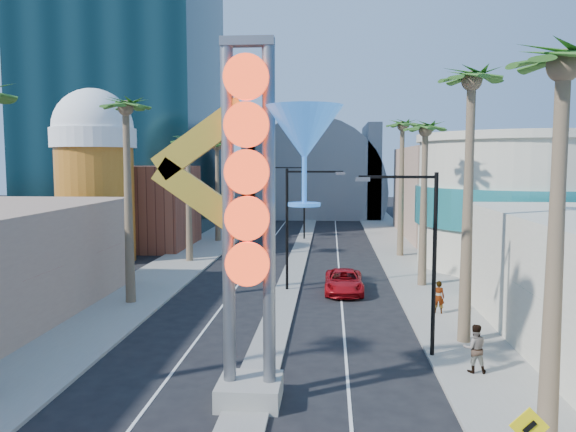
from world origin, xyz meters
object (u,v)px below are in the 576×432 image
Objects in this scene: neon_sign at (272,195)px; red_pickup at (344,282)px; pedestrian_a at (438,297)px; pedestrian_b at (475,348)px.

red_pickup is at bearing 80.37° from neon_sign.
neon_sign is 2.39× the size of red_pickup.
pedestrian_a reaches higher than red_pickup.
pedestrian_a is at bearing -89.87° from pedestrian_b.
neon_sign is at bearing 70.19° from pedestrian_a.
neon_sign is 15.55m from pedestrian_a.
pedestrian_b is (4.81, -13.79, 0.38)m from red_pickup.
pedestrian_a is (5.03, -5.11, 0.32)m from red_pickup.
pedestrian_a is (7.91, 11.84, -6.25)m from neon_sign.
red_pickup is (2.88, 16.95, -6.58)m from neon_sign.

